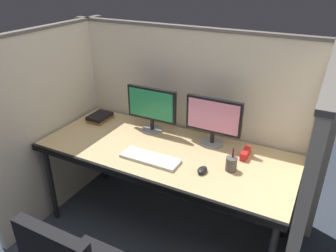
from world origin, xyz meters
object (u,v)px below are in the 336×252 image
at_px(monitor_left, 152,107).
at_px(monitor_right, 213,119).
at_px(desk, 164,157).
at_px(red_stapler, 245,153).
at_px(keyboard_main, 150,158).
at_px(pen_cup, 231,164).
at_px(computer_mouse, 202,170).
at_px(book_stack, 100,117).

height_order(monitor_left, monitor_right, same).
relative_size(desk, red_stapler, 12.67).
bearing_deg(desk, keyboard_main, -101.31).
bearing_deg(keyboard_main, monitor_left, 118.27).
bearing_deg(red_stapler, pen_cup, -100.62).
bearing_deg(red_stapler, computer_mouse, -121.65).
xyz_separation_m(monitor_right, keyboard_main, (-0.31, -0.42, -0.20)).
distance_m(monitor_right, red_stapler, 0.34).
bearing_deg(computer_mouse, book_stack, 163.17).
bearing_deg(desk, computer_mouse, -19.55).
relative_size(monitor_left, book_stack, 1.98).
bearing_deg(keyboard_main, desk, 78.69).
distance_m(book_stack, red_stapler, 1.32).
height_order(keyboard_main, computer_mouse, computer_mouse).
xyz_separation_m(pen_cup, book_stack, (-1.28, 0.22, -0.02)).
distance_m(monitor_left, computer_mouse, 0.74).
bearing_deg(desk, monitor_left, 134.62).
relative_size(keyboard_main, computer_mouse, 4.48).
bearing_deg(red_stapler, desk, -160.27).
height_order(monitor_left, book_stack, monitor_left).
xyz_separation_m(pen_cup, red_stapler, (0.04, 0.21, -0.02)).
xyz_separation_m(desk, monitor_right, (0.28, 0.27, 0.27)).
xyz_separation_m(monitor_left, red_stapler, (0.80, -0.05, -0.19)).
distance_m(desk, red_stapler, 0.60).
distance_m(keyboard_main, book_stack, 0.81).
xyz_separation_m(desk, keyboard_main, (-0.03, -0.15, 0.06)).
height_order(monitor_left, keyboard_main, monitor_left).
bearing_deg(monitor_right, computer_mouse, -78.49).
relative_size(desk, computer_mouse, 19.79).
bearing_deg(book_stack, desk, -15.53).
xyz_separation_m(computer_mouse, pen_cup, (0.16, 0.11, 0.03)).
bearing_deg(computer_mouse, red_stapler, 58.35).
bearing_deg(monitor_right, keyboard_main, -126.25).
bearing_deg(desk, red_stapler, 19.73).
height_order(desk, monitor_right, monitor_right).
relative_size(monitor_left, pen_cup, 2.61).
relative_size(desk, book_stack, 8.73).
height_order(pen_cup, red_stapler, pen_cup).
bearing_deg(monitor_left, red_stapler, -3.59).
height_order(monitor_right, computer_mouse, monitor_right).
xyz_separation_m(computer_mouse, red_stapler, (0.20, 0.33, 0.01)).
relative_size(keyboard_main, pen_cup, 2.61).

